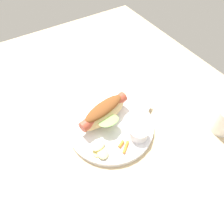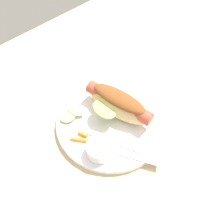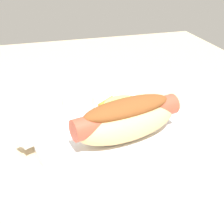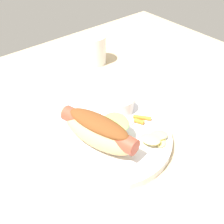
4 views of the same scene
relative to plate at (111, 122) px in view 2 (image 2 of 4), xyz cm
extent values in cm
cube|color=tan|center=(2.77, -2.93, -1.70)|extent=(120.00, 90.00, 1.80)
cylinder|color=white|center=(0.00, 0.00, 0.00)|extent=(25.31, 25.31, 1.60)
ellipsoid|color=#DBB77A|center=(2.35, 0.54, 3.49)|extent=(9.11, 16.59, 5.39)
cylinder|color=#B24733|center=(2.35, 0.54, 4.44)|extent=(6.68, 16.74, 3.09)
ellipsoid|color=brown|center=(2.35, 0.54, 5.82)|extent=(7.18, 13.97, 2.29)
ellipsoid|color=#7FC65B|center=(-0.93, 1.21, 4.57)|extent=(4.75, 6.23, 1.37)
cylinder|color=white|center=(-7.39, -4.57, 2.37)|extent=(5.42, 5.42, 3.14)
cube|color=silver|center=(-1.70, -8.14, 1.00)|extent=(6.78, 12.50, 0.40)
cube|color=silver|center=(-4.83, -0.51, 1.00)|extent=(1.64, 3.02, 0.40)
cube|color=silver|center=(-5.24, -0.71, 1.00)|extent=(1.64, 3.02, 0.40)
cube|color=silver|center=(-5.65, -0.90, 1.00)|extent=(1.64, 3.02, 0.40)
cube|color=silver|center=(-3.33, -8.92, 0.98)|extent=(8.31, 12.60, 0.36)
ellipsoid|color=#E1D07D|center=(-6.39, 7.81, 1.05)|extent=(3.99, 4.19, 0.50)
ellipsoid|color=#E1D07D|center=(-7.20, 6.85, 1.59)|extent=(4.39, 4.04, 0.78)
ellipsoid|color=#E1D07D|center=(-4.72, 6.89, 1.95)|extent=(4.03, 4.79, 0.89)
cylinder|color=orange|center=(-8.76, 0.60, 1.21)|extent=(2.98, 3.46, 0.82)
cylinder|color=orange|center=(-7.37, 1.15, 1.26)|extent=(1.71, 2.29, 0.92)
camera|label=1|loc=(-29.69, 18.00, 50.97)|focal=33.17mm
camera|label=2|loc=(-22.12, -24.86, 51.40)|focal=42.38mm
camera|label=3|loc=(39.76, -12.48, 26.21)|focal=51.02mm
camera|label=4|loc=(28.19, 34.91, 42.05)|focal=49.18mm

